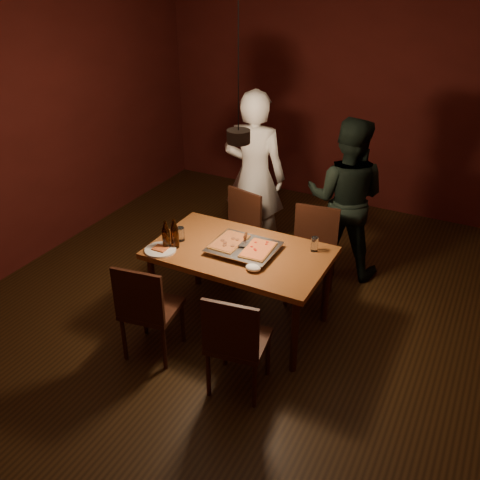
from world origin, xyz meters
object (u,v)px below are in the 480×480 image
at_px(chair_far_right, 313,245).
at_px(beer_bottle_a, 166,235).
at_px(dining_table, 240,258).
at_px(chair_near_left, 146,304).
at_px(plate_slice, 160,250).
at_px(diner_white, 254,176).
at_px(pizza_tray, 244,249).
at_px(diner_dark, 345,198).
at_px(pendant_lamp, 238,135).
at_px(chair_far_left, 238,227).
at_px(beer_bottle_b, 175,233).
at_px(chair_near_right, 235,337).

height_order(chair_far_right, beer_bottle_a, beer_bottle_a).
distance_m(dining_table, chair_near_left, 0.89).
bearing_deg(chair_far_right, beer_bottle_a, 37.15).
xyz_separation_m(plate_slice, diner_white, (0.14, 1.51, 0.15)).
height_order(chair_far_right, pizza_tray, chair_far_right).
bearing_deg(beer_bottle_a, plate_slice, -112.26).
relative_size(pizza_tray, plate_slice, 2.06).
height_order(dining_table, plate_slice, plate_slice).
height_order(plate_slice, diner_dark, diner_dark).
height_order(chair_far_right, pendant_lamp, pendant_lamp).
bearing_deg(diner_white, beer_bottle_a, 78.04).
bearing_deg(beer_bottle_a, dining_table, 23.81).
xyz_separation_m(chair_far_left, chair_near_left, (-0.04, -1.50, 0.00)).
bearing_deg(chair_far_right, pendant_lamp, 53.28).
height_order(chair_near_left, beer_bottle_b, beer_bottle_b).
relative_size(diner_white, diner_dark, 1.11).
bearing_deg(beer_bottle_b, plate_slice, -126.19).
distance_m(chair_near_left, diner_dark, 2.28).
xyz_separation_m(diner_dark, pendant_lamp, (-0.52, -1.30, 0.94)).
bearing_deg(diner_dark, chair_near_right, 79.09).
relative_size(beer_bottle_a, diner_white, 0.14).
bearing_deg(chair_far_left, pendant_lamp, 131.65).
xyz_separation_m(beer_bottle_a, diner_white, (0.12, 1.45, 0.03)).
height_order(dining_table, chair_near_right, chair_near_right).
height_order(plate_slice, pendant_lamp, pendant_lamp).
distance_m(chair_near_right, beer_bottle_b, 1.12).
height_order(diner_dark, pendant_lamp, pendant_lamp).
distance_m(pizza_tray, beer_bottle_a, 0.67).
height_order(beer_bottle_a, pendant_lamp, pendant_lamp).
relative_size(beer_bottle_b, diner_dark, 0.16).
distance_m(chair_near_right, diner_white, 2.19).
bearing_deg(chair_near_left, dining_table, 50.83).
xyz_separation_m(chair_far_left, diner_white, (-0.05, 0.46, 0.37)).
relative_size(chair_near_right, beer_bottle_b, 1.82).
bearing_deg(diner_dark, chair_near_left, 57.90).
relative_size(chair_near_left, pizza_tray, 0.88).
xyz_separation_m(chair_near_left, pizza_tray, (0.48, 0.76, 0.24)).
distance_m(chair_near_left, chair_near_right, 0.82).
bearing_deg(beer_bottle_b, chair_near_left, -82.59).
bearing_deg(dining_table, plate_slice, -152.27).
relative_size(dining_table, beer_bottle_a, 5.81).
bearing_deg(chair_near_left, diner_dark, 56.11).
distance_m(dining_table, chair_far_right, 0.84).
xyz_separation_m(beer_bottle_a, pendant_lamp, (0.57, 0.24, 0.88)).
height_order(plate_slice, diner_white, diner_white).
distance_m(chair_near_left, pendant_lamp, 1.50).
bearing_deg(pendant_lamp, chair_near_left, -120.60).
xyz_separation_m(chair_far_left, pendant_lamp, (0.40, -0.75, 1.22)).
distance_m(chair_far_left, pendant_lamp, 1.49).
bearing_deg(beer_bottle_b, diner_white, 87.37).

